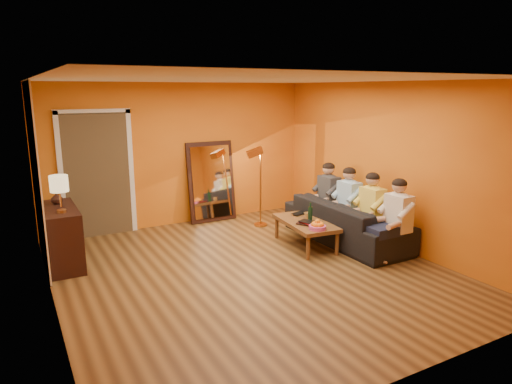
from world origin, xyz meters
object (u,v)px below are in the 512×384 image
table_lamp (60,194)px  person_far_left (398,219)px  tumbler (307,215)px  vase (57,198)px  sofa (346,221)px  dog (372,240)px  floor_lamp (261,188)px  wine_bottle (310,212)px  sideboard (62,236)px  laptop (302,214)px  person_far_right (329,197)px  person_mid_left (372,211)px  coffee_table (305,234)px  mirror_frame (211,182)px  person_mid_right (349,203)px

table_lamp → person_far_left: bearing=-22.9°
tumbler → vase: 3.84m
sofa → dog: 0.94m
floor_lamp → vase: floor_lamp is taller
dog → wine_bottle: bearing=105.6°
sideboard → laptop: 3.75m
sideboard → laptop: sideboard is taller
person_far_left → table_lamp: bearing=157.1°
person_far_right → wine_bottle: size_ratio=3.94×
person_mid_left → wine_bottle: (-0.81, 0.51, -0.03)m
coffee_table → laptop: (0.18, 0.35, 0.22)m
mirror_frame → coffee_table: mirror_frame is taller
person_mid_right → wine_bottle: person_mid_right is taller
sofa → tumbler: bearing=69.2°
person_mid_right → tumbler: size_ratio=11.54×
dog → person_mid_right: bearing=60.5°
table_lamp → wine_bottle: size_ratio=1.65×
floor_lamp → tumbler: 1.25m
sideboard → tumbler: bearing=-14.1°
table_lamp → person_mid_right: bearing=-9.7°
laptop → wine_bottle: bearing=-128.2°
mirror_frame → coffee_table: 2.30m
wine_bottle → coffee_table: bearing=135.0°
person_far_left → vase: person_far_left is taller
coffee_table → floor_lamp: size_ratio=0.85×
floor_lamp → wine_bottle: bearing=-64.3°
sofa → person_far_left: (0.13, -1.00, 0.27)m
person_far_left → vase: size_ratio=7.15×
table_lamp → wine_bottle: 3.68m
sofa → person_far_right: person_far_right is taller
sofa → person_mid_right: person_mid_right is taller
dog → person_mid_right: person_mid_right is taller
floor_lamp → dog: 2.44m
person_far_right → person_mid_right: bearing=-90.0°
tumbler → laptop: (0.06, 0.23, -0.04)m
sideboard → person_mid_left: bearing=-20.1°
person_mid_right → person_far_right: size_ratio=1.00×
person_far_left → sofa: bearing=97.4°
vase → tumbler: bearing=-17.8°
coffee_table → floor_lamp: (-0.08, 1.33, 0.51)m
floor_lamp → wine_bottle: floor_lamp is taller
sofa → person_mid_right: 0.31m
dog → coffee_table: bearing=106.9°
mirror_frame → dog: bearing=-69.2°
laptop → table_lamp: bearing=153.8°
wine_bottle → person_mid_right: bearing=2.6°
person_far_left → tumbler: size_ratio=11.54×
laptop → vase: 3.83m
sideboard → vase: (0.00, 0.25, 0.51)m
table_lamp → coffee_table: 3.69m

